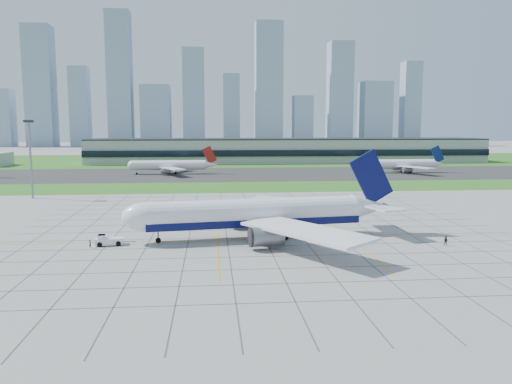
{
  "coord_description": "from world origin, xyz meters",
  "views": [
    {
      "loc": [
        -10.99,
        -103.73,
        23.32
      ],
      "look_at": [
        0.1,
        20.94,
        7.0
      ],
      "focal_mm": 35.0,
      "sensor_mm": 36.0,
      "label": 1
    }
  ],
  "objects_px": {
    "pushback_tug": "(108,240)",
    "crew_near": "(90,244)",
    "airliner": "(256,214)",
    "crew_far": "(446,241)",
    "light_mast": "(30,149)",
    "distant_jet_1": "(170,165)",
    "distant_jet_2": "(405,164)"
  },
  "relations": [
    {
      "from": "pushback_tug",
      "to": "distant_jet_1",
      "type": "relative_size",
      "value": 0.19
    },
    {
      "from": "pushback_tug",
      "to": "crew_near",
      "type": "relative_size",
      "value": 5.04
    },
    {
      "from": "crew_far",
      "to": "crew_near",
      "type": "bearing_deg",
      "value": -155.85
    },
    {
      "from": "pushback_tug",
      "to": "airliner",
      "type": "bearing_deg",
      "value": -0.59
    },
    {
      "from": "crew_near",
      "to": "distant_jet_1",
      "type": "distance_m",
      "value": 154.04
    },
    {
      "from": "airliner",
      "to": "crew_far",
      "type": "xyz_separation_m",
      "value": [
        36.73,
        -10.37,
        -4.13
      ]
    },
    {
      "from": "pushback_tug",
      "to": "crew_near",
      "type": "xyz_separation_m",
      "value": [
        -2.99,
        -1.96,
        -0.18
      ]
    },
    {
      "from": "light_mast",
      "to": "pushback_tug",
      "type": "bearing_deg",
      "value": -61.19
    },
    {
      "from": "light_mast",
      "to": "pushback_tug",
      "type": "height_order",
      "value": "light_mast"
    },
    {
      "from": "crew_far",
      "to": "distant_jet_2",
      "type": "distance_m",
      "value": 164.0
    },
    {
      "from": "airliner",
      "to": "crew_near",
      "type": "xyz_separation_m",
      "value": [
        -33.03,
        -5.9,
        -4.3
      ]
    },
    {
      "from": "airliner",
      "to": "distant_jet_1",
      "type": "xyz_separation_m",
      "value": [
        -29.89,
        148.06,
        -0.6
      ]
    },
    {
      "from": "light_mast",
      "to": "crew_near",
      "type": "xyz_separation_m",
      "value": [
        35.26,
        -71.51,
        -15.4
      ]
    },
    {
      "from": "distant_jet_2",
      "to": "crew_far",
      "type": "bearing_deg",
      "value": -108.77
    },
    {
      "from": "crew_near",
      "to": "crew_far",
      "type": "relative_size",
      "value": 0.82
    },
    {
      "from": "pushback_tug",
      "to": "crew_near",
      "type": "distance_m",
      "value": 3.58
    },
    {
      "from": "light_mast",
      "to": "distant_jet_1",
      "type": "relative_size",
      "value": 0.6
    },
    {
      "from": "distant_jet_1",
      "to": "distant_jet_2",
      "type": "height_order",
      "value": "same"
    },
    {
      "from": "pushback_tug",
      "to": "distant_jet_2",
      "type": "bearing_deg",
      "value": 43.16
    },
    {
      "from": "pushback_tug",
      "to": "crew_near",
      "type": "bearing_deg",
      "value": -154.8
    },
    {
      "from": "airliner",
      "to": "distant_jet_2",
      "type": "xyz_separation_m",
      "value": [
        89.49,
        144.87,
        -0.6
      ]
    },
    {
      "from": "light_mast",
      "to": "distant_jet_2",
      "type": "bearing_deg",
      "value": 26.67
    },
    {
      "from": "distant_jet_2",
      "to": "airliner",
      "type": "bearing_deg",
      "value": -121.71
    },
    {
      "from": "distant_jet_2",
      "to": "light_mast",
      "type": "bearing_deg",
      "value": -153.33
    },
    {
      "from": "distant_jet_1",
      "to": "distant_jet_2",
      "type": "xyz_separation_m",
      "value": [
        119.38,
        -3.2,
        -0.0
      ]
    },
    {
      "from": "pushback_tug",
      "to": "distant_jet_1",
      "type": "height_order",
      "value": "distant_jet_1"
    },
    {
      "from": "light_mast",
      "to": "distant_jet_2",
      "type": "xyz_separation_m",
      "value": [
        157.78,
        79.26,
        -11.7
      ]
    },
    {
      "from": "airliner",
      "to": "distant_jet_1",
      "type": "bearing_deg",
      "value": 93.35
    },
    {
      "from": "airliner",
      "to": "crew_far",
      "type": "bearing_deg",
      "value": -23.83
    },
    {
      "from": "crew_far",
      "to": "distant_jet_2",
      "type": "relative_size",
      "value": 0.04
    },
    {
      "from": "distant_jet_1",
      "to": "crew_far",
      "type": "bearing_deg",
      "value": -67.19
    },
    {
      "from": "pushback_tug",
      "to": "crew_far",
      "type": "height_order",
      "value": "pushback_tug"
    }
  ]
}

